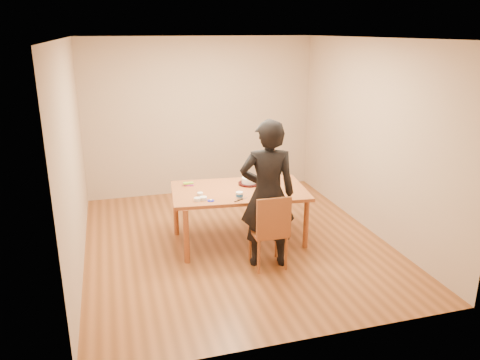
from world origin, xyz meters
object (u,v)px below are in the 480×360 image
object	(u,v)px
dining_table	(239,191)
person	(268,194)
dining_chair	(268,232)
cake_plate	(249,183)
cake	(249,180)

from	to	relation	value
dining_table	person	size ratio (longest dim) A/B	0.97
dining_chair	cake_plate	size ratio (longest dim) A/B	1.33
dining_table	cake	xyz separation A→B (m)	(0.20, 0.17, 0.08)
dining_chair	person	size ratio (longest dim) A/B	0.22
cake_plate	cake	distance (m)	0.04
cake_plate	person	size ratio (longest dim) A/B	0.17
dining_table	cake_plate	distance (m)	0.26
cake_plate	person	world-z (taller)	person
dining_table	cake	distance (m)	0.27
dining_table	dining_chair	xyz separation A→B (m)	(0.15, -0.78, -0.28)
dining_table	person	world-z (taller)	person
dining_table	dining_chair	world-z (taller)	dining_table
dining_table	cake_plate	xyz separation A→B (m)	(0.20, 0.17, 0.03)
dining_table	person	bearing A→B (deg)	-72.41
cake	dining_chair	bearing A→B (deg)	-92.74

